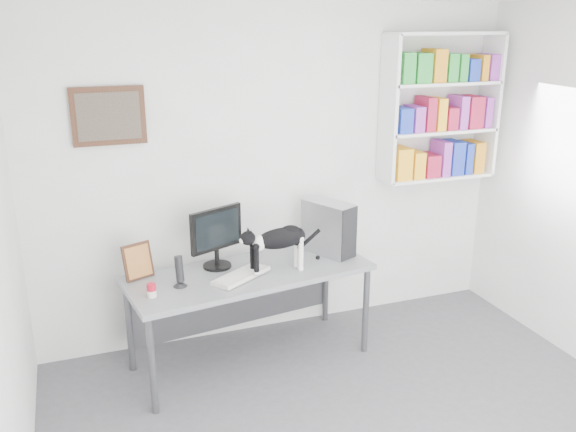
{
  "coord_description": "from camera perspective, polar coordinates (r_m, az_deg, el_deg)",
  "views": [
    {
      "loc": [
        -1.6,
        -2.56,
        2.57
      ],
      "look_at": [
        -0.09,
        1.53,
        1.15
      ],
      "focal_mm": 38.0,
      "sensor_mm": 36.0,
      "label": 1
    }
  ],
  "objects": [
    {
      "name": "bookshelf",
      "position": [
        5.38,
        14.09,
        9.85
      ],
      "size": [
        1.03,
        0.28,
        1.24
      ],
      "primitive_type": "cube",
      "color": "white",
      "rests_on": "room"
    },
    {
      "name": "room",
      "position": [
        3.26,
        10.92,
        -4.25
      ],
      "size": [
        4.01,
        4.01,
        2.7
      ],
      "color": "#57575C",
      "rests_on": "ground"
    },
    {
      "name": "soup_can",
      "position": [
        4.26,
        -12.64,
        -6.81
      ],
      "size": [
        0.07,
        0.07,
        0.09
      ],
      "primitive_type": "cylinder",
      "rotation": [
        0.0,
        0.0,
        -0.19
      ],
      "color": "#B70F24",
      "rests_on": "desk"
    },
    {
      "name": "cat",
      "position": [
        4.49,
        -0.87,
        -3.18
      ],
      "size": [
        0.6,
        0.22,
        0.36
      ],
      "primitive_type": null,
      "rotation": [
        0.0,
        0.0,
        0.12
      ],
      "color": "black",
      "rests_on": "desk"
    },
    {
      "name": "desk",
      "position": [
        4.76,
        -3.5,
        -9.35
      ],
      "size": [
        1.91,
        0.95,
        0.76
      ],
      "primitive_type": "cube",
      "rotation": [
        0.0,
        0.0,
        0.14
      ],
      "color": "slate",
      "rests_on": "room"
    },
    {
      "name": "wall_art",
      "position": [
        4.59,
        -16.45,
        8.96
      ],
      "size": [
        0.52,
        0.04,
        0.42
      ],
      "primitive_type": "cube",
      "color": "#432415",
      "rests_on": "room"
    },
    {
      "name": "leaning_print",
      "position": [
        4.55,
        -13.88,
        -4.07
      ],
      "size": [
        0.24,
        0.16,
        0.27
      ],
      "primitive_type": "cube",
      "rotation": [
        0.0,
        0.0,
        0.37
      ],
      "color": "#432415",
      "rests_on": "desk"
    },
    {
      "name": "speaker",
      "position": [
        4.36,
        -10.13,
        -5.08
      ],
      "size": [
        0.12,
        0.12,
        0.23
      ],
      "primitive_type": "cylinder",
      "rotation": [
        0.0,
        0.0,
        0.16
      ],
      "color": "black",
      "rests_on": "desk"
    },
    {
      "name": "monitor",
      "position": [
        4.6,
        -6.74,
        -2.0
      ],
      "size": [
        0.5,
        0.37,
        0.48
      ],
      "primitive_type": "cube",
      "rotation": [
        0.0,
        0.0,
        0.4
      ],
      "color": "black",
      "rests_on": "desk"
    },
    {
      "name": "pc_tower",
      "position": [
        4.87,
        3.79,
        -1.1
      ],
      "size": [
        0.35,
        0.47,
        0.43
      ],
      "primitive_type": "cube",
      "rotation": [
        0.0,
        0.0,
        0.44
      ],
      "color": "#A8A8AC",
      "rests_on": "desk"
    },
    {
      "name": "keyboard",
      "position": [
        4.48,
        -4.42,
        -5.57
      ],
      "size": [
        0.49,
        0.4,
        0.04
      ],
      "primitive_type": "cube",
      "rotation": [
        0.0,
        0.0,
        0.57
      ],
      "color": "beige",
      "rests_on": "desk"
    }
  ]
}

